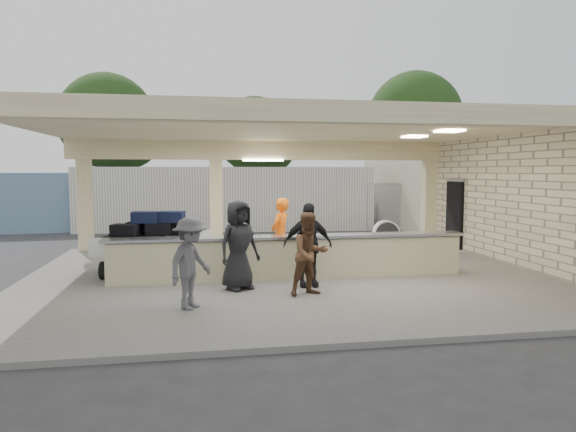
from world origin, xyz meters
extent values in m
plane|color=#2C2C2F|center=(0.00, 0.00, 0.00)|extent=(120.00, 120.00, 0.00)
cube|color=#5E5B57|center=(0.00, 0.00, 0.05)|extent=(12.00, 10.00, 0.10)
cube|color=tan|center=(0.00, 0.00, 3.50)|extent=(12.00, 10.00, 0.02)
cube|color=beige|center=(6.00, 0.00, 1.75)|extent=(0.02, 10.00, 3.50)
cube|color=black|center=(5.94, 3.20, 1.15)|extent=(0.10, 0.95, 2.10)
cube|color=tan|center=(0.00, 4.75, 3.20)|extent=(12.00, 0.50, 0.60)
cube|color=tan|center=(0.00, -4.85, 3.35)|extent=(12.00, 0.30, 0.30)
cube|color=tan|center=(-5.50, 4.75, 1.80)|extent=(0.40, 0.40, 3.50)
cube|color=tan|center=(-1.50, 4.75, 1.80)|extent=(0.40, 0.40, 3.50)
cube|color=tan|center=(5.80, 4.80, 1.80)|extent=(0.40, 0.40, 3.50)
cube|color=white|center=(0.00, 4.50, 2.88)|extent=(1.30, 0.12, 0.06)
cube|color=#FFEABF|center=(3.80, 1.50, 3.47)|extent=(0.55, 0.55, 0.04)
cube|color=#FFEABF|center=(3.80, -0.50, 3.47)|extent=(0.55, 0.55, 0.04)
cube|color=#FFEABF|center=(3.80, -2.50, 3.47)|extent=(0.55, 0.55, 0.04)
cube|color=#BEBA8E|center=(0.00, -0.50, 0.55)|extent=(8.00, 0.50, 0.90)
cube|color=#B7B7BC|center=(0.00, -0.50, 1.05)|extent=(8.20, 0.58, 0.06)
cube|color=silver|center=(-3.09, 0.51, 0.71)|extent=(2.71, 1.82, 0.12)
cylinder|color=black|center=(-4.17, 0.08, 0.30)|extent=(0.17, 0.42, 0.41)
cylinder|color=black|center=(-4.03, 1.19, 0.30)|extent=(0.17, 0.42, 0.41)
cylinder|color=black|center=(-2.15, -0.17, 0.30)|extent=(0.17, 0.42, 0.41)
cylinder|color=black|center=(-2.01, 0.94, 0.30)|extent=(0.17, 0.42, 0.41)
cube|color=silver|center=(-3.00, 1.27, 0.91)|extent=(2.53, 0.36, 0.30)
cube|color=silver|center=(-3.18, -0.24, 0.91)|extent=(2.53, 0.36, 0.30)
cube|color=black|center=(-3.93, 0.31, 0.90)|extent=(0.63, 0.46, 0.26)
cube|color=black|center=(-3.23, 0.22, 0.90)|extent=(0.63, 0.46, 0.26)
cube|color=black|center=(-2.52, 0.13, 0.90)|extent=(0.63, 0.46, 0.26)
cube|color=black|center=(-3.86, 0.91, 0.90)|extent=(0.63, 0.46, 0.26)
cube|color=black|center=(-3.15, 0.83, 0.90)|extent=(0.63, 0.46, 0.26)
cube|color=black|center=(-2.45, 0.74, 0.90)|extent=(0.63, 0.46, 0.26)
cube|color=black|center=(-3.72, 0.38, 1.18)|extent=(0.63, 0.46, 0.26)
cube|color=black|center=(-2.99, 0.50, 1.18)|extent=(0.63, 0.46, 0.26)
cube|color=black|center=(-2.46, 0.64, 1.18)|extent=(0.63, 0.46, 0.26)
cube|color=black|center=(-3.46, 0.86, 1.18)|extent=(0.63, 0.46, 0.26)
cube|color=black|center=(-3.29, 0.54, 1.45)|extent=(0.63, 0.46, 0.26)
cube|color=black|center=(-2.67, 0.56, 1.45)|extent=(0.63, 0.46, 0.26)
cylinder|color=silver|center=(3.66, 3.17, 0.60)|extent=(0.85, 0.35, 0.83)
cylinder|color=black|center=(3.66, 3.17, 0.60)|extent=(0.76, 0.38, 0.73)
cube|color=silver|center=(3.39, 3.17, 0.24)|extent=(0.06, 0.46, 0.28)
cube|color=silver|center=(3.94, 3.17, 0.24)|extent=(0.06, 0.46, 0.28)
imported|color=#FF640D|center=(-0.10, 0.30, 1.00)|extent=(0.67, 0.74, 1.79)
imported|color=brown|center=(0.10, -2.13, 0.92)|extent=(0.86, 0.57, 1.63)
imported|color=black|center=(0.22, -1.37, 0.99)|extent=(1.04, 0.40, 1.77)
imported|color=#4E4F54|center=(-2.18, -2.76, 0.92)|extent=(0.91, 1.08, 1.63)
imported|color=black|center=(-1.23, -1.41, 1.02)|extent=(0.96, 0.76, 1.84)
imported|color=white|center=(6.25, 13.08, 0.79)|extent=(5.85, 3.48, 1.57)
imported|color=white|center=(12.69, 12.81, 0.71)|extent=(4.77, 3.56, 1.42)
imported|color=black|center=(6.20, 14.87, 0.80)|extent=(4.88, 2.02, 1.59)
cube|color=silver|center=(-0.85, 10.67, 1.35)|extent=(12.65, 3.40, 2.71)
cube|color=#6583A2|center=(-9.80, 11.27, 1.23)|extent=(9.62, 2.95, 2.47)
cylinder|color=gray|center=(5.00, 9.00, 1.00)|extent=(0.06, 0.06, 2.00)
cylinder|color=gray|center=(7.00, 9.00, 1.00)|extent=(0.06, 0.06, 2.00)
cylinder|color=gray|center=(9.00, 9.00, 1.00)|extent=(0.06, 0.06, 2.00)
cylinder|color=gray|center=(11.00, 9.00, 1.00)|extent=(0.06, 0.06, 2.00)
cylinder|color=gray|center=(13.00, 9.00, 1.00)|extent=(0.06, 0.06, 2.00)
cube|color=gray|center=(11.00, 9.00, 1.00)|extent=(12.00, 0.02, 2.00)
cylinder|color=gray|center=(11.00, 9.00, 2.00)|extent=(12.00, 0.05, 0.05)
cylinder|color=#382619|center=(-8.00, 24.00, 2.25)|extent=(0.70, 0.70, 4.50)
sphere|color=black|center=(-8.00, 24.00, 5.85)|extent=(6.30, 6.30, 6.30)
sphere|color=black|center=(-6.80, 24.60, 4.95)|extent=(4.50, 4.50, 4.50)
cylinder|color=#382619|center=(2.00, 26.00, 2.00)|extent=(0.70, 0.70, 4.00)
sphere|color=black|center=(2.00, 26.00, 5.20)|extent=(5.60, 5.60, 5.60)
sphere|color=black|center=(3.20, 26.60, 4.40)|extent=(4.00, 4.00, 4.00)
cylinder|color=#382619|center=(14.00, 25.00, 2.50)|extent=(0.70, 0.70, 5.00)
sphere|color=black|center=(14.00, 25.00, 6.50)|extent=(7.00, 7.00, 7.00)
sphere|color=black|center=(15.20, 25.60, 5.50)|extent=(5.00, 5.00, 5.00)
cube|color=beige|center=(9.50, 10.00, 1.60)|extent=(6.00, 8.00, 3.20)
camera|label=1|loc=(-2.00, -11.85, 2.53)|focal=32.00mm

